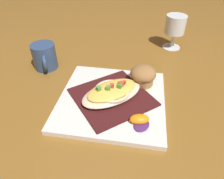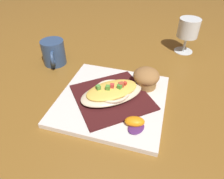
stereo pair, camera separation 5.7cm
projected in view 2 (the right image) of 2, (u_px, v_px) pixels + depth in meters
The scene contains 8 objects.
ground_plane at pixel (112, 101), 0.60m from camera, with size 2.60×2.60×0.00m, color brown.
square_plate at pixel (112, 100), 0.60m from camera, with size 0.30×0.30×0.01m, color white.
folded_napkin at pixel (112, 97), 0.59m from camera, with size 0.20×0.20×0.01m, color #401516.
gratin_dish at pixel (112, 92), 0.58m from camera, with size 0.19×0.21×0.05m.
muffin at pixel (146, 78), 0.62m from camera, with size 0.08×0.08×0.06m.
orange_garnish at pixel (135, 123), 0.50m from camera, with size 0.06×0.06×0.02m.
coffee_mug at pixel (54, 54), 0.74m from camera, with size 0.09×0.10×0.09m.
stemmed_glass at pixel (188, 30), 0.78m from camera, with size 0.08×0.08×0.13m.
Camera 2 is at (-0.21, 0.40, 0.40)m, focal length 32.96 mm.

